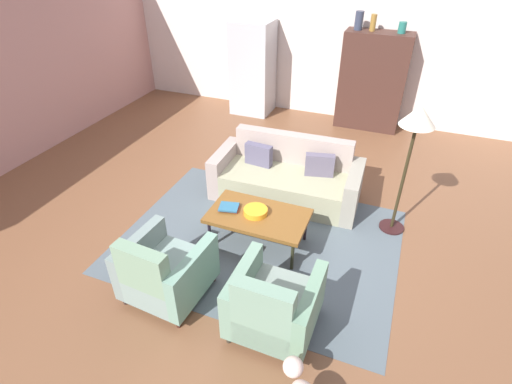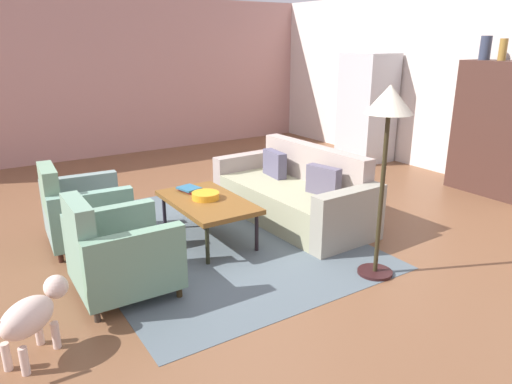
{
  "view_description": "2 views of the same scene",
  "coord_description": "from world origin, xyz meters",
  "px_view_note": "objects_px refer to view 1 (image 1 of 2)",
  "views": [
    {
      "loc": [
        1.33,
        -3.83,
        3.32
      ],
      "look_at": [
        -0.13,
        -0.11,
        0.61
      ],
      "focal_mm": 27.47,
      "sensor_mm": 36.0,
      "label": 1
    },
    {
      "loc": [
        4.23,
        -2.45,
        2.07
      ],
      "look_at": [
        0.21,
        0.14,
        0.52
      ],
      "focal_mm": 33.16,
      "sensor_mm": 36.0,
      "label": 2
    }
  ],
  "objects_px": {
    "vase_tall": "(359,20)",
    "vase_round": "(373,23)",
    "fruit_bowl": "(256,211)",
    "vase_small": "(402,28)",
    "armchair_left": "(163,273)",
    "cabinet": "(372,82)",
    "armchair_right": "(273,307)",
    "refrigerator": "(253,68)",
    "book_stack": "(229,208)",
    "coffee_table": "(258,217)",
    "floor_lamp": "(416,128)",
    "couch": "(287,178)"
  },
  "relations": [
    {
      "from": "vase_tall",
      "to": "vase_round",
      "type": "xyz_separation_m",
      "value": [
        0.25,
        0.0,
        -0.02
      ]
    },
    {
      "from": "fruit_bowl",
      "to": "vase_small",
      "type": "height_order",
      "value": "vase_small"
    },
    {
      "from": "fruit_bowl",
      "to": "armchair_left",
      "type": "bearing_deg",
      "value": -116.05
    },
    {
      "from": "fruit_bowl",
      "to": "cabinet",
      "type": "bearing_deg",
      "value": 79.58
    },
    {
      "from": "armchair_right",
      "to": "cabinet",
      "type": "distance_m",
      "value": 5.31
    },
    {
      "from": "armchair_right",
      "to": "refrigerator",
      "type": "relative_size",
      "value": 0.48
    },
    {
      "from": "book_stack",
      "to": "vase_round",
      "type": "height_order",
      "value": "vase_round"
    },
    {
      "from": "armchair_right",
      "to": "coffee_table",
      "type": "bearing_deg",
      "value": 117.83
    },
    {
      "from": "fruit_bowl",
      "to": "vase_tall",
      "type": "xyz_separation_m",
      "value": [
        0.36,
        4.11,
        1.47
      ]
    },
    {
      "from": "floor_lamp",
      "to": "vase_small",
      "type": "bearing_deg",
      "value": 98.46
    },
    {
      "from": "couch",
      "to": "floor_lamp",
      "type": "relative_size",
      "value": 1.24
    },
    {
      "from": "vase_round",
      "to": "floor_lamp",
      "type": "distance_m",
      "value": 3.36
    },
    {
      "from": "armchair_left",
      "to": "couch",
      "type": "bearing_deg",
      "value": 79.62
    },
    {
      "from": "couch",
      "to": "cabinet",
      "type": "distance_m",
      "value": 3.08
    },
    {
      "from": "vase_round",
      "to": "couch",
      "type": "bearing_deg",
      "value": -101.13
    },
    {
      "from": "couch",
      "to": "vase_round",
      "type": "height_order",
      "value": "vase_round"
    },
    {
      "from": "armchair_right",
      "to": "floor_lamp",
      "type": "relative_size",
      "value": 0.51
    },
    {
      "from": "vase_round",
      "to": "refrigerator",
      "type": "bearing_deg",
      "value": -177.46
    },
    {
      "from": "couch",
      "to": "fruit_bowl",
      "type": "relative_size",
      "value": 7.3
    },
    {
      "from": "floor_lamp",
      "to": "vase_round",
      "type": "bearing_deg",
      "value": 107.02
    },
    {
      "from": "floor_lamp",
      "to": "couch",
      "type": "bearing_deg",
      "value": 170.55
    },
    {
      "from": "armchair_left",
      "to": "floor_lamp",
      "type": "xyz_separation_m",
      "value": [
        2.15,
        2.09,
        1.1
      ]
    },
    {
      "from": "armchair_left",
      "to": "armchair_right",
      "type": "relative_size",
      "value": 1.0
    },
    {
      "from": "armchair_left",
      "to": "vase_small",
      "type": "distance_m",
      "value": 5.75
    },
    {
      "from": "coffee_table",
      "to": "vase_small",
      "type": "distance_m",
      "value": 4.5
    },
    {
      "from": "vase_small",
      "to": "coffee_table",
      "type": "bearing_deg",
      "value": -104.62
    },
    {
      "from": "armchair_left",
      "to": "armchair_right",
      "type": "height_order",
      "value": "same"
    },
    {
      "from": "coffee_table",
      "to": "book_stack",
      "type": "bearing_deg",
      "value": -174.63
    },
    {
      "from": "armchair_left",
      "to": "floor_lamp",
      "type": "distance_m",
      "value": 3.2
    },
    {
      "from": "armchair_right",
      "to": "fruit_bowl",
      "type": "distance_m",
      "value": 1.34
    },
    {
      "from": "fruit_bowl",
      "to": "vase_tall",
      "type": "bearing_deg",
      "value": 85.04
    },
    {
      "from": "coffee_table",
      "to": "vase_round",
      "type": "distance_m",
      "value": 4.42
    },
    {
      "from": "armchair_left",
      "to": "floor_lamp",
      "type": "relative_size",
      "value": 0.51
    },
    {
      "from": "armchair_right",
      "to": "vase_round",
      "type": "xyz_separation_m",
      "value": [
        -0.03,
        5.27,
        1.6
      ]
    },
    {
      "from": "cabinet",
      "to": "floor_lamp",
      "type": "height_order",
      "value": "cabinet"
    },
    {
      "from": "book_stack",
      "to": "vase_tall",
      "type": "height_order",
      "value": "vase_tall"
    },
    {
      "from": "fruit_bowl",
      "to": "cabinet",
      "type": "xyz_separation_m",
      "value": [
        0.76,
        4.11,
        0.41
      ]
    },
    {
      "from": "vase_round",
      "to": "coffee_table",
      "type": "bearing_deg",
      "value": -97.93
    },
    {
      "from": "coffee_table",
      "to": "vase_tall",
      "type": "bearing_deg",
      "value": 85.52
    },
    {
      "from": "floor_lamp",
      "to": "cabinet",
      "type": "bearing_deg",
      "value": 104.49
    },
    {
      "from": "couch",
      "to": "coffee_table",
      "type": "height_order",
      "value": "couch"
    },
    {
      "from": "couch",
      "to": "armchair_right",
      "type": "xyz_separation_m",
      "value": [
        0.6,
        -2.35,
        0.06
      ]
    },
    {
      "from": "refrigerator",
      "to": "vase_tall",
      "type": "bearing_deg",
      "value": 2.86
    },
    {
      "from": "couch",
      "to": "armchair_right",
      "type": "relative_size",
      "value": 2.42
    },
    {
      "from": "coffee_table",
      "to": "vase_round",
      "type": "bearing_deg",
      "value": 82.07
    },
    {
      "from": "vase_small",
      "to": "refrigerator",
      "type": "xyz_separation_m",
      "value": [
        -2.75,
        -0.1,
        -0.97
      ]
    },
    {
      "from": "book_stack",
      "to": "refrigerator",
      "type": "xyz_separation_m",
      "value": [
        -1.31,
        4.04,
        0.45
      ]
    },
    {
      "from": "armchair_right",
      "to": "armchair_left",
      "type": "bearing_deg",
      "value": -179.38
    },
    {
      "from": "armchair_left",
      "to": "vase_round",
      "type": "height_order",
      "value": "vase_round"
    },
    {
      "from": "armchair_left",
      "to": "fruit_bowl",
      "type": "relative_size",
      "value": 3.02
    }
  ]
}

